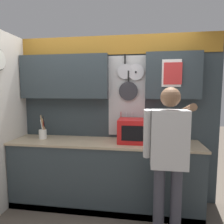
{
  "coord_description": "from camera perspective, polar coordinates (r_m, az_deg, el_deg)",
  "views": [
    {
      "loc": [
        0.51,
        -2.66,
        1.63
      ],
      "look_at": [
        0.09,
        0.18,
        1.33
      ],
      "focal_mm": 32.0,
      "sensor_mm": 36.0,
      "label": 1
    }
  ],
  "objects": [
    {
      "name": "person",
      "position": [
        2.25,
        15.89,
        -10.63
      ],
      "size": [
        0.54,
        0.65,
        1.67
      ],
      "color": "#383842",
      "rests_on": "ground_plane"
    },
    {
      "name": "ground_plane",
      "position": [
        3.16,
        -2.25,
        -25.03
      ],
      "size": [
        14.0,
        14.0,
        0.0
      ],
      "primitive_type": "plane",
      "color": "brown"
    },
    {
      "name": "knife_block",
      "position": [
        2.79,
        17.09,
        -6.63
      ],
      "size": [
        0.11,
        0.15,
        0.27
      ],
      "color": "brown",
      "rests_on": "base_cabinet_counter"
    },
    {
      "name": "back_wall_unit",
      "position": [
        2.96,
        -1.8,
        3.39
      ],
      "size": [
        3.19,
        0.23,
        2.42
      ],
      "color": "#2D383D",
      "rests_on": "ground_plane"
    },
    {
      "name": "utensil_crock",
      "position": [
        3.11,
        -19.16,
        -5.56
      ],
      "size": [
        0.11,
        0.11,
        0.35
      ],
      "color": "white",
      "rests_on": "base_cabinet_counter"
    },
    {
      "name": "base_cabinet_counter",
      "position": [
        2.94,
        -2.3,
        -17.32
      ],
      "size": [
        2.62,
        0.59,
        0.93
      ],
      "color": "#2D383D",
      "rests_on": "ground_plane"
    },
    {
      "name": "microwave",
      "position": [
        2.75,
        7.28,
        -5.33
      ],
      "size": [
        0.52,
        0.37,
        0.32
      ],
      "color": "red",
      "rests_on": "base_cabinet_counter"
    }
  ]
}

